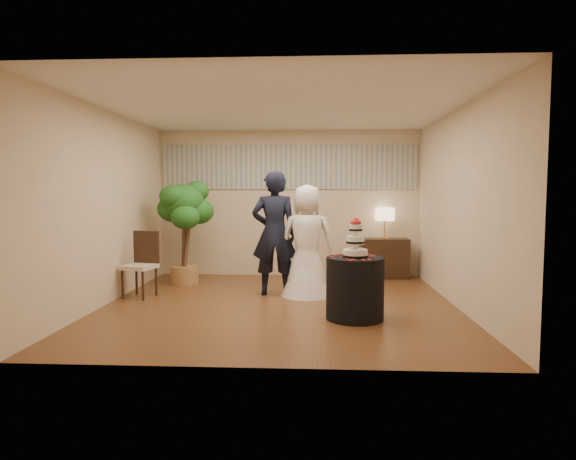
# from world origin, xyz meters

# --- Properties ---
(floor) EXTENTS (5.00, 5.00, 0.00)m
(floor) POSITION_xyz_m (0.00, 0.00, 0.00)
(floor) COLOR brown
(floor) RESTS_ON ground
(ceiling) EXTENTS (5.00, 5.00, 0.00)m
(ceiling) POSITION_xyz_m (0.00, 0.00, 2.80)
(ceiling) COLOR white
(ceiling) RESTS_ON wall_back
(wall_back) EXTENTS (5.00, 0.06, 2.80)m
(wall_back) POSITION_xyz_m (0.00, 2.50, 1.40)
(wall_back) COLOR beige
(wall_back) RESTS_ON ground
(wall_front) EXTENTS (5.00, 0.06, 2.80)m
(wall_front) POSITION_xyz_m (0.00, -2.50, 1.40)
(wall_front) COLOR beige
(wall_front) RESTS_ON ground
(wall_left) EXTENTS (0.06, 5.00, 2.80)m
(wall_left) POSITION_xyz_m (-2.50, 0.00, 1.40)
(wall_left) COLOR beige
(wall_left) RESTS_ON ground
(wall_right) EXTENTS (0.06, 5.00, 2.80)m
(wall_right) POSITION_xyz_m (2.50, 0.00, 1.40)
(wall_right) COLOR beige
(wall_right) RESTS_ON ground
(mural_border) EXTENTS (4.90, 0.02, 0.85)m
(mural_border) POSITION_xyz_m (0.00, 2.48, 2.10)
(mural_border) COLOR #A8AA9E
(mural_border) RESTS_ON wall_back
(groom) EXTENTS (0.73, 0.49, 1.95)m
(groom) POSITION_xyz_m (-0.13, 0.69, 0.98)
(groom) COLOR black
(groom) RESTS_ON floor
(bride) EXTENTS (0.85, 0.81, 1.74)m
(bride) POSITION_xyz_m (0.38, 0.66, 0.87)
(bride) COLOR white
(bride) RESTS_ON floor
(cake_table) EXTENTS (0.74, 0.74, 0.79)m
(cake_table) POSITION_xyz_m (1.01, -0.71, 0.40)
(cake_table) COLOR black
(cake_table) RESTS_ON floor
(wedding_cake) EXTENTS (0.32, 0.32, 0.50)m
(wedding_cake) POSITION_xyz_m (1.01, -0.71, 1.04)
(wedding_cake) COLOR white
(wedding_cake) RESTS_ON cake_table
(console) EXTENTS (0.91, 0.43, 0.75)m
(console) POSITION_xyz_m (1.82, 2.29, 0.37)
(console) COLOR #311E11
(console) RESTS_ON floor
(table_lamp) EXTENTS (0.32, 0.32, 0.58)m
(table_lamp) POSITION_xyz_m (1.82, 2.29, 1.04)
(table_lamp) COLOR beige
(table_lamp) RESTS_ON console
(ficus_tree) EXTENTS (1.18, 1.18, 1.85)m
(ficus_tree) POSITION_xyz_m (-1.79, 1.52, 0.93)
(ficus_tree) COLOR #23641F
(ficus_tree) RESTS_ON floor
(side_chair) EXTENTS (0.57, 0.58, 1.01)m
(side_chair) POSITION_xyz_m (-2.19, 0.40, 0.51)
(side_chair) COLOR #311E11
(side_chair) RESTS_ON floor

